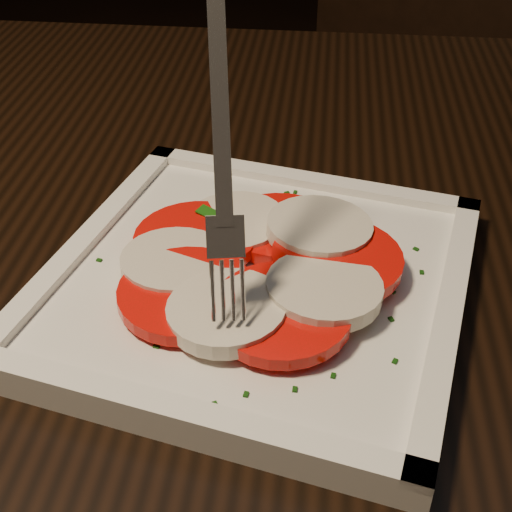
{
  "coord_description": "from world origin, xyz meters",
  "views": [
    {
      "loc": [
        0.37,
        -0.42,
        1.04
      ],
      "look_at": [
        0.3,
        -0.08,
        0.78
      ],
      "focal_mm": 50.0,
      "sensor_mm": 36.0,
      "label": 1
    }
  ],
  "objects_px": {
    "plate": "(256,285)",
    "fork": "(221,136)",
    "table": "(208,319)",
    "chair": "(392,82)"
  },
  "relations": [
    {
      "from": "table",
      "to": "fork",
      "type": "height_order",
      "value": "fork"
    },
    {
      "from": "chair",
      "to": "plate",
      "type": "height_order",
      "value": "chair"
    },
    {
      "from": "table",
      "to": "plate",
      "type": "xyz_separation_m",
      "value": [
        0.06,
        -0.08,
        0.11
      ]
    },
    {
      "from": "chair",
      "to": "fork",
      "type": "height_order",
      "value": "fork"
    },
    {
      "from": "fork",
      "to": "table",
      "type": "bearing_deg",
      "value": 98.15
    },
    {
      "from": "chair",
      "to": "plate",
      "type": "relative_size",
      "value": 3.76
    },
    {
      "from": "plate",
      "to": "fork",
      "type": "bearing_deg",
      "value": -143.93
    },
    {
      "from": "chair",
      "to": "fork",
      "type": "relative_size",
      "value": 5.89
    },
    {
      "from": "plate",
      "to": "fork",
      "type": "height_order",
      "value": "fork"
    },
    {
      "from": "table",
      "to": "chair",
      "type": "xyz_separation_m",
      "value": [
        0.13,
        0.79,
        -0.12
      ]
    }
  ]
}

